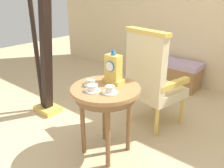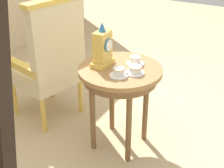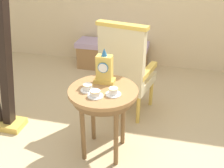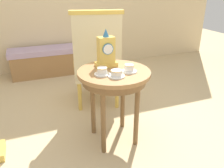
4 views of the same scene
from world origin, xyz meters
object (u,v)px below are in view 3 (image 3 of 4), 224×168
(armchair, at_px, (125,69))
(window_bench, at_px, (112,55))
(teacup_left, at_px, (88,88))
(teacup_right, at_px, (95,94))
(mantel_clock, at_px, (104,69))
(side_table, at_px, (103,98))
(teacup_center, at_px, (113,92))
(harp, at_px, (1,70))

(armchair, relative_size, window_bench, 0.99)
(teacup_left, height_order, window_bench, teacup_left)
(teacup_right, bearing_deg, window_bench, 99.63)
(teacup_right, xyz_separation_m, armchair, (0.10, 0.85, -0.13))
(mantel_clock, bearing_deg, armchair, 81.28)
(mantel_clock, bearing_deg, teacup_right, -92.01)
(window_bench, bearing_deg, teacup_left, -82.52)
(teacup_left, relative_size, mantel_clock, 0.39)
(armchair, bearing_deg, mantel_clock, -98.72)
(side_table, bearing_deg, window_bench, 101.15)
(armchair, bearing_deg, teacup_center, -86.82)
(teacup_left, distance_m, window_bench, 2.13)
(side_table, height_order, window_bench, side_table)
(armchair, bearing_deg, teacup_left, -103.96)
(teacup_left, bearing_deg, teacup_right, -41.52)
(harp, bearing_deg, teacup_right, -13.97)
(harp, bearing_deg, teacup_left, -10.69)
(mantel_clock, height_order, window_bench, mantel_clock)
(armchair, relative_size, harp, 0.64)
(teacup_left, relative_size, window_bench, 0.12)
(teacup_left, height_order, teacup_right, teacup_left)
(teacup_center, bearing_deg, teacup_left, 175.87)
(teacup_center, height_order, window_bench, teacup_center)
(side_table, height_order, harp, harp)
(harp, bearing_deg, mantel_clock, 0.23)
(teacup_right, bearing_deg, harp, 166.03)
(armchair, bearing_deg, harp, -153.65)
(teacup_left, distance_m, teacup_right, 0.12)
(armchair, bearing_deg, side_table, -95.31)
(teacup_left, relative_size, teacup_right, 0.97)
(teacup_left, distance_m, teacup_center, 0.24)
(teacup_center, xyz_separation_m, mantel_clock, (-0.13, 0.21, 0.11))
(armchair, distance_m, window_bench, 1.41)
(side_table, relative_size, teacup_right, 5.10)
(side_table, bearing_deg, armchair, 84.69)
(teacup_center, xyz_separation_m, armchair, (-0.04, 0.78, -0.14))
(side_table, distance_m, teacup_left, 0.18)
(teacup_right, distance_m, armchair, 0.87)
(teacup_right, bearing_deg, side_table, 76.80)
(mantel_clock, height_order, armchair, armchair)
(teacup_left, relative_size, teacup_center, 0.98)
(teacup_left, bearing_deg, armchair, 76.04)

